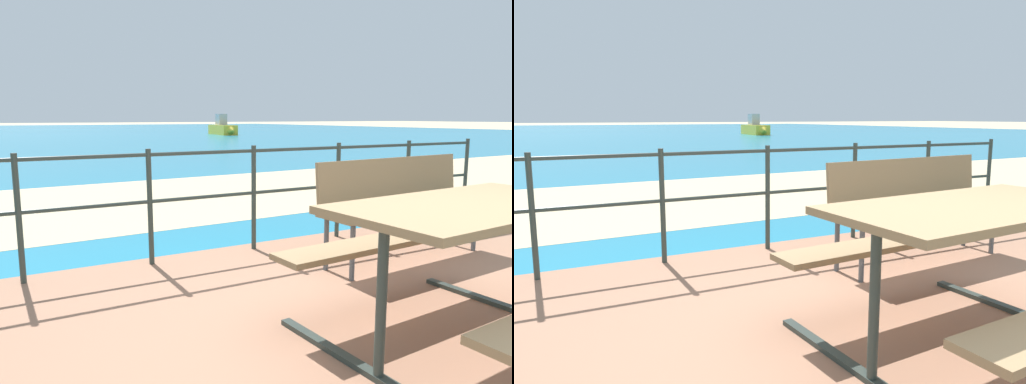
# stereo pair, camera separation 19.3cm
# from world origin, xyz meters

# --- Properties ---
(ground_plane) EXTENTS (240.00, 240.00, 0.00)m
(ground_plane) POSITION_xyz_m (0.00, 0.00, 0.00)
(ground_plane) COLOR tan
(patio_paving) EXTENTS (6.40, 5.20, 0.06)m
(patio_paving) POSITION_xyz_m (0.00, 0.00, 0.03)
(patio_paving) COLOR #996B51
(patio_paving) RESTS_ON ground
(sea_water) EXTENTS (90.00, 90.00, 0.01)m
(sea_water) POSITION_xyz_m (0.00, 40.00, 0.01)
(sea_water) COLOR teal
(sea_water) RESTS_ON ground
(beach_strip) EXTENTS (54.14, 6.65, 0.01)m
(beach_strip) POSITION_xyz_m (0.00, 5.92, 0.01)
(beach_strip) COLOR tan
(beach_strip) RESTS_ON ground
(picnic_table) EXTENTS (1.68, 1.59, 0.79)m
(picnic_table) POSITION_xyz_m (0.10, 0.18, 0.66)
(picnic_table) COLOR #8C704C
(picnic_table) RESTS_ON patio_paving
(park_bench) EXTENTS (1.72, 0.53, 0.88)m
(park_bench) POSITION_xyz_m (0.99, 1.56, 0.60)
(park_bench) COLOR #8C704C
(park_bench) RESTS_ON patio_paving
(railing_fence) EXTENTS (5.94, 0.04, 0.98)m
(railing_fence) POSITION_xyz_m (0.00, 2.42, 0.66)
(railing_fence) COLOR #2D3833
(railing_fence) RESTS_ON patio_paving
(boat_near) EXTENTS (1.47, 4.28, 1.53)m
(boat_near) POSITION_xyz_m (12.93, 31.33, 0.48)
(boat_near) COLOR yellow
(boat_near) RESTS_ON sea_water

